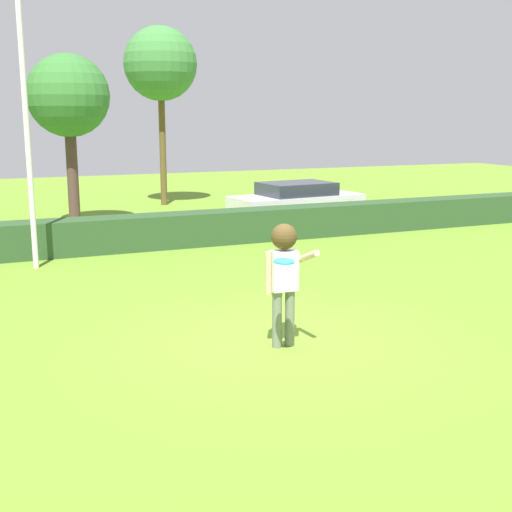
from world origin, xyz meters
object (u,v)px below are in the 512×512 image
object	(u,v)px
frisbee	(284,261)
parked_car_white	(296,200)
person	(284,268)
lamppost	(25,107)
oak_tree	(68,97)
willow_tree	(160,65)

from	to	relation	value
frisbee	parked_car_white	xyz separation A→B (m)	(5.80, 11.17, -0.74)
person	lamppost	world-z (taller)	lamppost
frisbee	oak_tree	xyz separation A→B (m)	(-0.81, 12.96, 2.40)
person	willow_tree	world-z (taller)	willow_tree
lamppost	parked_car_white	size ratio (longest dim) A/B	1.45
person	lamppost	size ratio (longest dim) A/B	0.29
person	oak_tree	distance (m)	12.63
frisbee	willow_tree	xyz separation A→B (m)	(3.08, 16.88, 3.70)
lamppost	willow_tree	xyz separation A→B (m)	(5.55, 9.40, 1.65)
person	oak_tree	world-z (taller)	oak_tree
oak_tree	frisbee	bearing A→B (deg)	-86.43
frisbee	parked_car_white	distance (m)	12.61
person	lamppost	bearing A→B (deg)	112.25
person	frisbee	xyz separation A→B (m)	(-0.32, -0.66, 0.25)
willow_tree	parked_car_white	bearing A→B (deg)	-64.50
person	frisbee	world-z (taller)	person
person	oak_tree	xyz separation A→B (m)	(-1.13, 12.30, 2.65)
lamppost	parked_car_white	distance (m)	9.47
lamppost	person	bearing A→B (deg)	-67.75
parked_car_white	willow_tree	distance (m)	7.74
person	parked_car_white	distance (m)	11.86
person	oak_tree	size ratio (longest dim) A/B	0.35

